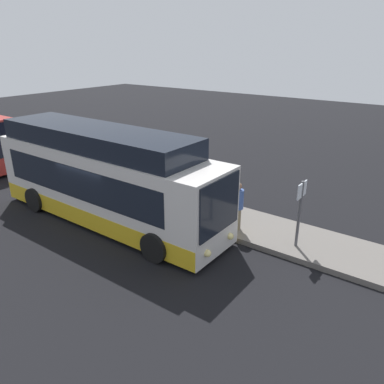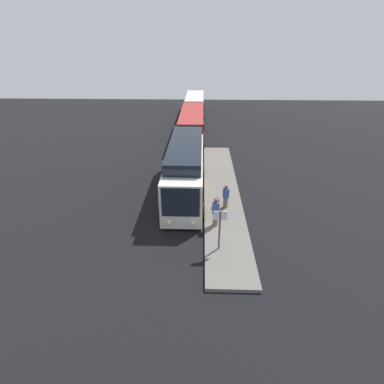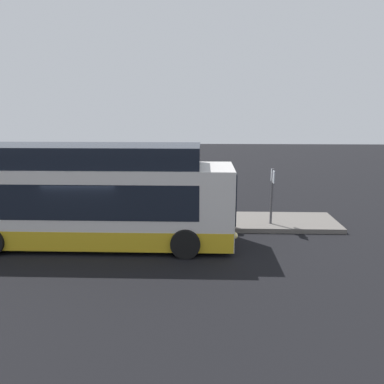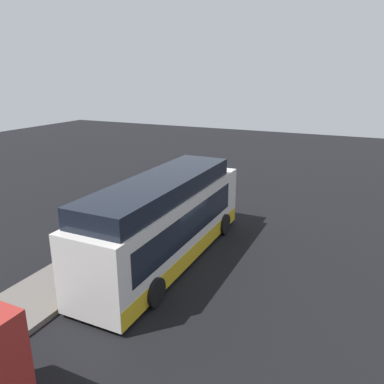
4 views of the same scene
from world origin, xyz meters
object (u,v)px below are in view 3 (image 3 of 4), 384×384
object	(u,v)px
passenger_waiting	(217,201)
sign_post	(272,189)
suitcase	(164,215)
bus_lead	(89,200)
passenger_boarding	(167,199)

from	to	relation	value
passenger_waiting	sign_post	bearing A→B (deg)	-140.32
passenger_waiting	sign_post	world-z (taller)	sign_post
sign_post	suitcase	bearing A→B (deg)	178.71
passenger_waiting	suitcase	size ratio (longest dim) A/B	2.20
passenger_waiting	suitcase	bearing A→B (deg)	31.70
bus_lead	passenger_waiting	distance (m)	5.24
bus_lead	passenger_boarding	size ratio (longest dim) A/B	6.50
bus_lead	passenger_waiting	world-z (taller)	bus_lead
passenger_waiting	sign_post	distance (m)	2.35
bus_lead	passenger_waiting	xyz separation A→B (m)	(4.80, 2.03, -0.51)
suitcase	sign_post	world-z (taller)	sign_post
passenger_boarding	suitcase	bearing A→B (deg)	134.38
bus_lead	suitcase	xyz separation A→B (m)	(2.53, 2.24, -1.20)
bus_lead	sign_post	world-z (taller)	bus_lead
bus_lead	passenger_boarding	world-z (taller)	bus_lead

